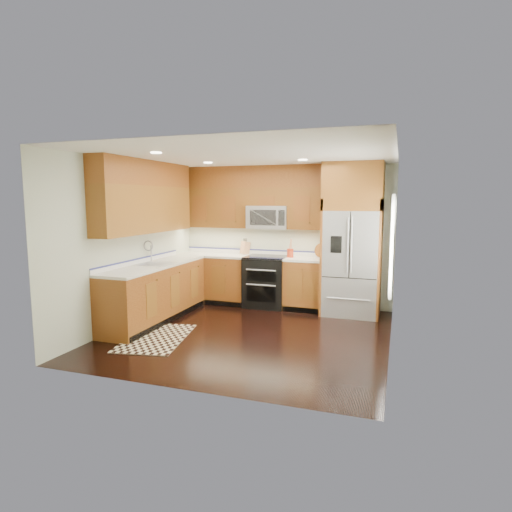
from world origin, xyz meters
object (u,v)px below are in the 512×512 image
(refrigerator, at_px, (352,240))
(utensil_crock, at_px, (290,251))
(rug, at_px, (156,338))
(range, at_px, (266,282))
(knife_block, at_px, (245,248))

(refrigerator, xyz_separation_m, utensil_crock, (-1.11, 0.08, -0.25))
(rug, relative_size, utensil_crock, 4.09)
(range, relative_size, utensil_crock, 2.83)
(range, xyz_separation_m, rug, (-0.95, -2.28, -0.46))
(utensil_crock, bearing_deg, rug, -120.88)
(rug, bearing_deg, knife_block, 68.97)
(knife_block, bearing_deg, refrigerator, -7.64)
(range, bearing_deg, knife_block, 154.76)
(range, relative_size, knife_block, 3.12)
(knife_block, bearing_deg, range, -25.24)
(range, distance_m, utensil_crock, 0.73)
(range, distance_m, refrigerator, 1.76)
(rug, xyz_separation_m, knife_block, (0.45, 2.52, 1.06))
(range, bearing_deg, refrigerator, -1.40)
(knife_block, relative_size, utensil_crock, 0.91)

